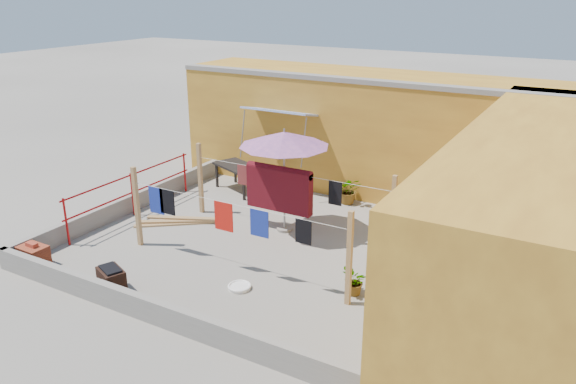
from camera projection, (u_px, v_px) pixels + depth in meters
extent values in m
plane|color=#9E998E|center=(270.00, 245.00, 12.42)|extent=(80.00, 80.00, 0.00)
cube|color=gold|center=(373.00, 132.00, 15.47)|extent=(11.00, 2.40, 3.20)
cube|color=gray|center=(361.00, 81.00, 14.08)|extent=(11.00, 0.35, 0.12)
cube|color=#2D51B2|center=(279.00, 111.00, 14.96)|extent=(2.00, 0.79, 0.22)
cylinder|color=gray|center=(243.00, 134.00, 15.32)|extent=(0.03, 0.30, 1.28)
cylinder|color=gray|center=(304.00, 143.00, 14.44)|extent=(0.03, 0.30, 1.28)
cube|color=gold|center=(532.00, 225.00, 9.45)|extent=(2.40, 9.00, 3.20)
cube|color=gray|center=(158.00, 313.00, 9.42)|extent=(8.30, 0.16, 0.44)
cube|color=gray|center=(133.00, 203.00, 14.24)|extent=(0.16, 7.30, 0.44)
cylinder|color=#A01012|center=(66.00, 222.00, 12.22)|extent=(0.05, 0.05, 1.10)
cylinder|color=#A01012|center=(132.00, 194.00, 13.86)|extent=(0.05, 0.05, 1.10)
cylinder|color=#A01012|center=(185.00, 173.00, 15.49)|extent=(0.05, 0.05, 1.10)
cylinder|color=#A01012|center=(131.00, 175.00, 13.68)|extent=(0.04, 4.20, 0.04)
cylinder|color=#A01012|center=(132.00, 192.00, 13.84)|extent=(0.04, 4.20, 0.04)
cube|color=tan|center=(137.00, 207.00, 12.13)|extent=(0.09, 0.09, 1.80)
cube|color=tan|center=(349.00, 259.00, 9.80)|extent=(0.09, 0.09, 1.80)
cube|color=tan|center=(392.00, 217.00, 11.60)|extent=(0.09, 0.09, 1.80)
cube|color=tan|center=(200.00, 178.00, 13.92)|extent=(0.09, 0.09, 1.80)
cylinder|color=silver|center=(231.00, 204.00, 10.78)|extent=(5.00, 0.01, 0.01)
cylinder|color=silver|center=(288.00, 173.00, 12.57)|extent=(5.00, 0.01, 0.01)
cube|color=#4C0C14|center=(279.00, 190.00, 12.83)|extent=(1.63, 0.22, 0.99)
cube|color=black|center=(335.00, 193.00, 12.11)|extent=(0.31, 0.02, 0.54)
cube|color=maroon|center=(244.00, 175.00, 13.21)|extent=(0.36, 0.02, 0.49)
cube|color=navy|center=(156.00, 200.00, 11.77)|extent=(0.38, 0.02, 0.59)
cube|color=black|center=(167.00, 202.00, 11.62)|extent=(0.38, 0.02, 0.54)
cube|color=red|center=(224.00, 216.00, 10.97)|extent=(0.43, 0.02, 0.60)
cube|color=navy|center=(259.00, 223.00, 10.57)|extent=(0.40, 0.02, 0.54)
cube|color=black|center=(303.00, 232.00, 10.12)|extent=(0.32, 0.02, 0.47)
cylinder|color=gray|center=(284.00, 229.00, 13.15)|extent=(0.36, 0.36, 0.06)
cylinder|color=gray|center=(284.00, 183.00, 12.77)|extent=(0.04, 0.04, 2.33)
cone|color=#BC659F|center=(284.00, 139.00, 12.41)|extent=(2.65, 2.65, 0.32)
cylinder|color=gray|center=(284.00, 131.00, 12.34)|extent=(0.04, 0.04, 0.10)
cube|color=black|center=(239.00, 167.00, 15.47)|extent=(1.74, 1.30, 0.06)
cube|color=black|center=(217.00, 175.00, 15.92)|extent=(0.06, 0.06, 0.68)
cube|color=black|center=(235.00, 171.00, 16.28)|extent=(0.06, 0.06, 0.68)
cube|color=black|center=(244.00, 188.00, 14.92)|extent=(0.06, 0.06, 0.68)
cube|color=black|center=(263.00, 183.00, 15.28)|extent=(0.06, 0.06, 0.68)
cube|color=#9C3C24|center=(34.00, 256.00, 11.46)|extent=(0.58, 0.43, 0.41)
cube|color=#A83E27|center=(32.00, 245.00, 11.37)|extent=(0.26, 0.13, 0.08)
cube|color=tan|center=(177.00, 224.00, 13.47)|extent=(1.69, 1.36, 0.04)
cube|color=tan|center=(183.00, 221.00, 13.51)|extent=(1.79, 1.22, 0.04)
cube|color=tan|center=(189.00, 218.00, 13.56)|extent=(1.91, 0.98, 0.04)
cube|color=black|center=(112.00, 281.00, 10.41)|extent=(0.67, 0.57, 0.47)
cube|color=black|center=(110.00, 269.00, 10.33)|extent=(0.54, 0.44, 0.04)
cylinder|color=white|center=(240.00, 287.00, 10.61)|extent=(0.42, 0.42, 0.05)
torus|color=white|center=(239.00, 286.00, 10.60)|extent=(0.45, 0.45, 0.05)
cylinder|color=white|center=(419.00, 256.00, 11.60)|extent=(0.20, 0.20, 0.28)
cylinder|color=white|center=(420.00, 249.00, 11.55)|extent=(0.06, 0.06, 0.05)
cylinder|color=white|center=(413.00, 252.00, 11.76)|extent=(0.21, 0.21, 0.28)
cylinder|color=white|center=(414.00, 245.00, 11.71)|extent=(0.06, 0.06, 0.05)
torus|color=#197229|center=(464.00, 241.00, 12.56)|extent=(0.48, 0.48, 0.03)
torus|color=#197229|center=(464.00, 240.00, 12.54)|extent=(0.41, 0.41, 0.03)
imported|color=#235317|center=(349.00, 190.00, 14.68)|extent=(0.81, 0.75, 0.74)
imported|color=#235317|center=(410.00, 203.00, 13.92)|extent=(0.42, 0.42, 0.64)
imported|color=#235317|center=(448.00, 238.00, 11.83)|extent=(0.49, 0.42, 0.79)
imported|color=#235317|center=(398.00, 249.00, 11.34)|extent=(0.38, 0.45, 0.75)
imported|color=#235317|center=(355.00, 282.00, 10.31)|extent=(0.52, 0.57, 0.54)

